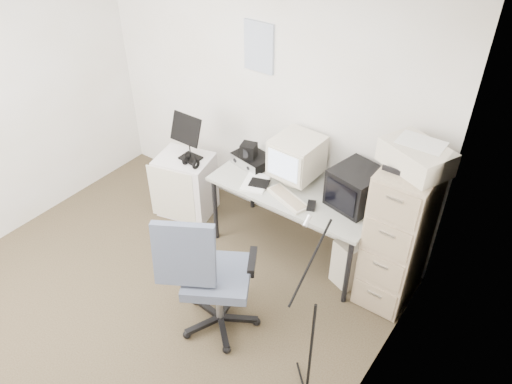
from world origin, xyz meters
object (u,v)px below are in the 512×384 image
Objects in this scene: filing_cabinet at (399,235)px; office_chair at (217,275)px; side_cart at (186,185)px; desk at (295,219)px.

office_chair is (-0.97, -1.12, -0.09)m from filing_cabinet.
filing_cabinet is 1.48m from office_chair.
desk is at bearing -7.50° from side_cart.
desk reaches higher than side_cart.
desk is at bearing -178.19° from filing_cabinet.
filing_cabinet reaches higher than desk.
office_chair reaches higher than desk.
desk is (-0.95, -0.03, -0.29)m from filing_cabinet.
office_chair is at bearing -52.48° from side_cart.
side_cart is (-1.22, -0.14, -0.04)m from desk.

